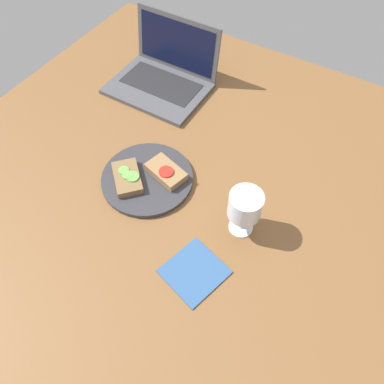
{
  "coord_description": "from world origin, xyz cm",
  "views": [
    {
      "loc": [
        36.39,
        -54.11,
        86.96
      ],
      "look_at": [
        7.39,
        -5.66,
        8.0
      ],
      "focal_mm": 35.0,
      "sensor_mm": 36.0,
      "label": 1
    }
  ],
  "objects": [
    {
      "name": "wooden_table",
      "position": [
        0.0,
        0.0,
        1.5
      ],
      "size": [
        140.0,
        140.0,
        3.0
      ],
      "primitive_type": "cube",
      "color": "brown",
      "rests_on": "ground"
    },
    {
      "name": "sandwich_with_cucumber",
      "position": [
        -11.38,
        -9.04,
        5.54
      ],
      "size": [
        13.17,
        12.98,
        2.51
      ],
      "color": "brown",
      "rests_on": "plate"
    },
    {
      "name": "plate",
      "position": [
        -7.36,
        -5.49,
        3.72
      ],
      "size": [
        25.72,
        25.72,
        1.44
      ],
      "primitive_type": "cylinder",
      "color": "#333338",
      "rests_on": "wooden_table"
    },
    {
      "name": "wine_glass",
      "position": [
        22.14,
        -5.82,
        12.99
      ],
      "size": [
        8.26,
        8.26,
        13.88
      ],
      "color": "white",
      "rests_on": "wooden_table"
    },
    {
      "name": "sandwich_with_tomato",
      "position": [
        -3.28,
        -1.95,
        5.63
      ],
      "size": [
        12.63,
        9.28,
        2.74
      ],
      "color": "#937047",
      "rests_on": "plate"
    },
    {
      "name": "napkin",
      "position": [
        18.13,
        -22.51,
        3.2
      ],
      "size": [
        15.96,
        16.32,
        0.4
      ],
      "primitive_type": "cube",
      "rotation": [
        0.0,
        0.0,
        -0.28
      ],
      "color": "#33598C",
      "rests_on": "wooden_table"
    },
    {
      "name": "laptop",
      "position": [
        -26.51,
        32.34,
        6.84
      ],
      "size": [
        32.28,
        26.43,
        19.75
      ],
      "color": "#4C4C51",
      "rests_on": "wooden_table"
    }
  ]
}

